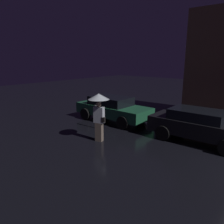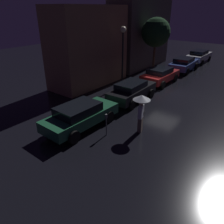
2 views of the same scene
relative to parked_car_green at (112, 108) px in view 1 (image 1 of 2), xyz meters
name	(u,v)px [view 1 (image 1 of 2)]	position (x,y,z in m)	size (l,w,h in m)	color
parked_car_green	(112,108)	(0.00, 0.00, 0.00)	(4.58, 1.99, 1.43)	#1E5638
parked_car_black	(199,125)	(5.06, -0.12, 0.00)	(4.34, 1.89, 1.44)	black
pedestrian_with_umbrella	(99,107)	(1.66, -2.88, 0.81)	(0.92, 0.92, 2.14)	#66564C
parking_meter	(95,114)	(0.23, -1.67, 0.00)	(0.12, 0.10, 1.24)	#4C5154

